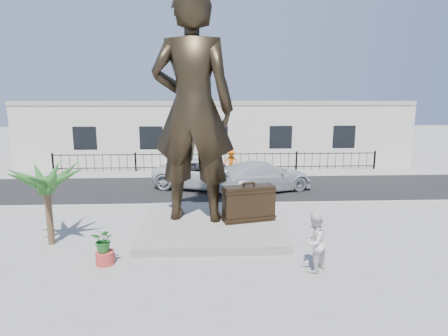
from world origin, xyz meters
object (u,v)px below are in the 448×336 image
at_px(statue, 193,109).
at_px(tourist, 314,242).
at_px(car_white, 207,174).
at_px(suitcase, 249,203).

relative_size(statue, tourist, 4.82).
bearing_deg(statue, car_white, -85.66).
height_order(statue, tourist, statue).
bearing_deg(tourist, car_white, -117.27).
bearing_deg(suitcase, tourist, -81.15).
bearing_deg(suitcase, statue, 156.34).
xyz_separation_m(suitcase, tourist, (1.51, -3.71, -0.10)).
bearing_deg(statue, tourist, 140.50).
height_order(tourist, car_white, tourist).
height_order(statue, car_white, statue).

